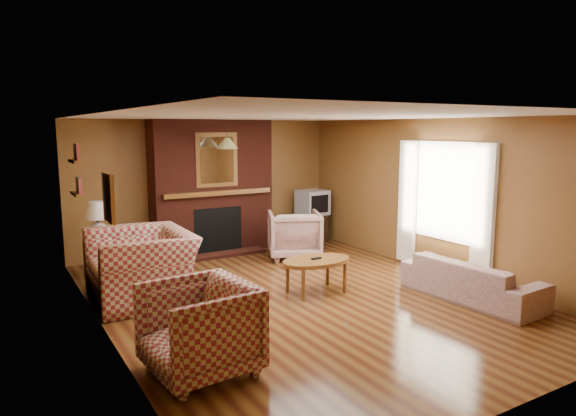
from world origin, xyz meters
TOP-DOWN VIEW (x-y plane):
  - floor at (0.00, 0.00)m, footprint 6.50×6.50m
  - ceiling at (0.00, 0.00)m, footprint 6.50×6.50m
  - wall_back at (0.00, 3.25)m, footprint 6.50×0.00m
  - wall_front at (0.00, -3.25)m, footprint 6.50×0.00m
  - wall_left at (-2.50, 0.00)m, footprint 0.00×6.50m
  - wall_right at (2.50, 0.00)m, footprint 0.00×6.50m
  - fireplace at (0.00, 2.98)m, footprint 2.20×0.82m
  - window_right at (2.45, -0.20)m, footprint 0.10×1.85m
  - bookshelf at (-2.44, 1.90)m, footprint 0.09×0.55m
  - botanical_print at (-2.47, -0.30)m, footprint 0.05×0.40m
  - pendant_light at (0.00, 2.30)m, footprint 0.36×0.36m
  - plaid_loveseat at (-1.85, 0.97)m, footprint 1.26×1.44m
  - plaid_armchair at (-1.95, -1.38)m, footprint 1.01×0.99m
  - floral_sofa at (1.90, -1.25)m, footprint 0.84×1.90m
  - floral_armchair at (1.06, 1.87)m, footprint 1.18×1.19m
  - coffee_table at (0.29, 0.03)m, footprint 1.01×0.63m
  - side_table at (-2.10, 2.45)m, footprint 0.42×0.42m
  - table_lamp at (-2.10, 2.45)m, footprint 0.38×0.38m
  - tv_stand at (2.05, 2.80)m, footprint 0.52×0.48m
  - crt_tv at (2.05, 2.79)m, footprint 0.56×0.56m

SIDE VIEW (x-z plane):
  - floor at x=0.00m, z-range 0.00..0.00m
  - side_table at x=-2.10m, z-range 0.00..0.53m
  - floral_sofa at x=1.90m, z-range 0.00..0.54m
  - tv_stand at x=2.05m, z-range 0.00..0.55m
  - floral_armchair at x=1.06m, z-range 0.00..0.82m
  - coffee_table at x=0.29m, z-range 0.18..0.67m
  - plaid_armchair at x=-1.95m, z-range 0.00..0.86m
  - plaid_loveseat at x=-1.85m, z-range 0.00..0.92m
  - crt_tv at x=2.05m, z-range 0.55..1.03m
  - table_lamp at x=-2.10m, z-range 0.57..1.19m
  - window_right at x=2.45m, z-range 0.13..2.13m
  - fireplace at x=0.00m, z-range -0.02..2.38m
  - wall_back at x=0.00m, z-range -2.05..4.45m
  - wall_front at x=0.00m, z-range -2.05..4.45m
  - wall_left at x=-2.50m, z-range -2.05..4.45m
  - wall_right at x=2.50m, z-range -2.05..4.45m
  - botanical_print at x=-2.47m, z-range 1.30..1.80m
  - bookshelf at x=-2.44m, z-range 1.31..2.02m
  - pendant_light at x=0.00m, z-range 1.76..2.24m
  - ceiling at x=0.00m, z-range 2.40..2.40m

